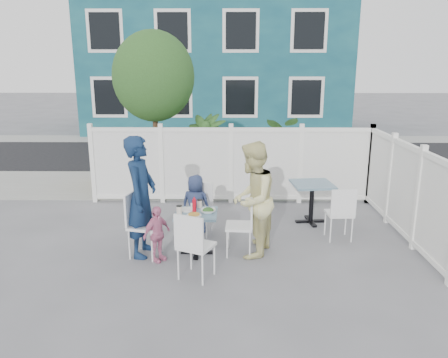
{
  "coord_description": "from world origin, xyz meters",
  "views": [
    {
      "loc": [
        0.06,
        -6.49,
        2.84
      ],
      "look_at": [
        -0.02,
        0.18,
        1.1
      ],
      "focal_mm": 35.0,
      "sensor_mm": 36.0,
      "label": 1
    }
  ],
  "objects_px": {
    "chair_near": "(193,242)",
    "boy": "(196,205)",
    "main_table": "(196,222)",
    "chair_left": "(140,219)",
    "chair_back": "(200,205)",
    "utility_cabinet": "(112,159)",
    "man": "(141,197)",
    "woman": "(252,200)",
    "toddler": "(157,234)",
    "chair_right": "(244,221)",
    "spare_table": "(312,192)"
  },
  "relations": [
    {
      "from": "main_table",
      "to": "chair_right",
      "type": "bearing_deg",
      "value": 0.27
    },
    {
      "from": "chair_right",
      "to": "chair_back",
      "type": "relative_size",
      "value": 1.05
    },
    {
      "from": "chair_near",
      "to": "boy",
      "type": "height_order",
      "value": "boy"
    },
    {
      "from": "spare_table",
      "to": "chair_near",
      "type": "bearing_deg",
      "value": -131.44
    },
    {
      "from": "chair_near",
      "to": "toddler",
      "type": "distance_m",
      "value": 0.84
    },
    {
      "from": "chair_near",
      "to": "woman",
      "type": "distance_m",
      "value": 1.23
    },
    {
      "from": "chair_right",
      "to": "woman",
      "type": "xyz_separation_m",
      "value": [
        0.12,
        -0.01,
        0.34
      ]
    },
    {
      "from": "chair_back",
      "to": "chair_left",
      "type": "bearing_deg",
      "value": 59.48
    },
    {
      "from": "utility_cabinet",
      "to": "chair_left",
      "type": "relative_size",
      "value": 1.19
    },
    {
      "from": "utility_cabinet",
      "to": "chair_back",
      "type": "distance_m",
      "value": 4.11
    },
    {
      "from": "spare_table",
      "to": "toddler",
      "type": "xyz_separation_m",
      "value": [
        -2.59,
        -1.68,
        -0.16
      ]
    },
    {
      "from": "chair_near",
      "to": "man",
      "type": "distance_m",
      "value": 1.25
    },
    {
      "from": "toddler",
      "to": "boy",
      "type": "bearing_deg",
      "value": 14.21
    },
    {
      "from": "chair_left",
      "to": "chair_right",
      "type": "bearing_deg",
      "value": 105.86
    },
    {
      "from": "chair_near",
      "to": "chair_back",
      "type": "bearing_deg",
      "value": 115.18
    },
    {
      "from": "main_table",
      "to": "chair_right",
      "type": "distance_m",
      "value": 0.73
    },
    {
      "from": "chair_left",
      "to": "chair_back",
      "type": "height_order",
      "value": "chair_left"
    },
    {
      "from": "utility_cabinet",
      "to": "chair_near",
      "type": "relative_size",
      "value": 1.24
    },
    {
      "from": "woman",
      "to": "boy",
      "type": "height_order",
      "value": "woman"
    },
    {
      "from": "woman",
      "to": "toddler",
      "type": "distance_m",
      "value": 1.51
    },
    {
      "from": "main_table",
      "to": "chair_near",
      "type": "xyz_separation_m",
      "value": [
        0.02,
        -0.85,
        0.04
      ]
    },
    {
      "from": "chair_near",
      "to": "boy",
      "type": "relative_size",
      "value": 0.91
    },
    {
      "from": "chair_left",
      "to": "toddler",
      "type": "distance_m",
      "value": 0.39
    },
    {
      "from": "chair_near",
      "to": "man",
      "type": "bearing_deg",
      "value": 159.88
    },
    {
      "from": "spare_table",
      "to": "man",
      "type": "relative_size",
      "value": 0.42
    },
    {
      "from": "chair_back",
      "to": "man",
      "type": "height_order",
      "value": "man"
    },
    {
      "from": "boy",
      "to": "chair_right",
      "type": "bearing_deg",
      "value": 150.48
    },
    {
      "from": "spare_table",
      "to": "man",
      "type": "height_order",
      "value": "man"
    },
    {
      "from": "utility_cabinet",
      "to": "chair_near",
      "type": "height_order",
      "value": "utility_cabinet"
    },
    {
      "from": "chair_left",
      "to": "chair_back",
      "type": "bearing_deg",
      "value": 150.94
    },
    {
      "from": "chair_near",
      "to": "woman",
      "type": "height_order",
      "value": "woman"
    },
    {
      "from": "chair_back",
      "to": "toddler",
      "type": "relative_size",
      "value": 1.04
    },
    {
      "from": "chair_right",
      "to": "chair_back",
      "type": "distance_m",
      "value": 1.13
    },
    {
      "from": "man",
      "to": "chair_right",
      "type": "bearing_deg",
      "value": -82.33
    },
    {
      "from": "spare_table",
      "to": "toddler",
      "type": "bearing_deg",
      "value": -147.04
    },
    {
      "from": "main_table",
      "to": "chair_left",
      "type": "distance_m",
      "value": 0.86
    },
    {
      "from": "woman",
      "to": "toddler",
      "type": "height_order",
      "value": "woman"
    },
    {
      "from": "utility_cabinet",
      "to": "boy",
      "type": "distance_m",
      "value": 4.1
    },
    {
      "from": "main_table",
      "to": "chair_back",
      "type": "bearing_deg",
      "value": 89.7
    },
    {
      "from": "boy",
      "to": "main_table",
      "type": "bearing_deg",
      "value": 111.13
    },
    {
      "from": "chair_back",
      "to": "utility_cabinet",
      "type": "bearing_deg",
      "value": -42.22
    },
    {
      "from": "chair_near",
      "to": "chair_right",
      "type": "bearing_deg",
      "value": 74.9
    },
    {
      "from": "utility_cabinet",
      "to": "toddler",
      "type": "height_order",
      "value": "utility_cabinet"
    },
    {
      "from": "utility_cabinet",
      "to": "man",
      "type": "relative_size",
      "value": 0.64
    },
    {
      "from": "main_table",
      "to": "woman",
      "type": "xyz_separation_m",
      "value": [
        0.85,
        -0.01,
        0.36
      ]
    },
    {
      "from": "chair_back",
      "to": "woman",
      "type": "xyz_separation_m",
      "value": [
        0.84,
        -0.88,
        0.37
      ]
    },
    {
      "from": "chair_left",
      "to": "chair_right",
      "type": "xyz_separation_m",
      "value": [
        1.59,
        0.06,
        -0.04
      ]
    },
    {
      "from": "spare_table",
      "to": "boy",
      "type": "height_order",
      "value": "boy"
    },
    {
      "from": "man",
      "to": "woman",
      "type": "xyz_separation_m",
      "value": [
        1.67,
        0.01,
        -0.04
      ]
    },
    {
      "from": "chair_back",
      "to": "chair_near",
      "type": "distance_m",
      "value": 1.73
    }
  ]
}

